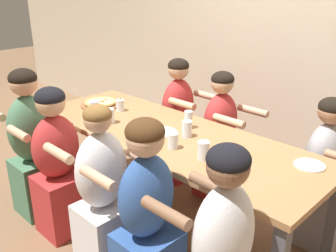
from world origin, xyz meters
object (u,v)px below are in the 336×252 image
drinking_glass_f (95,110)px  diner_near_left (33,148)px  diner_near_midleft (58,168)px  diner_near_midright (147,222)px  empty_plate_a (309,165)px  pizza_board_main (101,103)px  drinking_glass_e (173,142)px  drinking_glass_d (187,130)px  diner_far_right (321,179)px  cocktail_glass_blue (120,106)px  drinking_glass_a (109,117)px  drinking_glass_b (203,152)px  empty_plate_b (163,132)px  diner_near_center (103,199)px  diner_far_midleft (178,125)px  drinking_glass_c (188,121)px  diner_far_center (220,141)px

drinking_glass_f → diner_near_left: size_ratio=0.11×
diner_near_midleft → diner_near_midright: 0.98m
diner_near_left → empty_plate_a: bearing=-65.9°
pizza_board_main → diner_near_midright: 1.50m
drinking_glass_e → diner_near_left: bearing=-158.2°
drinking_glass_d → diner_far_right: 1.03m
cocktail_glass_blue → drinking_glass_a: size_ratio=1.05×
pizza_board_main → empty_plate_a: (1.86, 0.20, -0.02)m
drinking_glass_b → drinking_glass_d: (-0.32, 0.20, 0.00)m
cocktail_glass_blue → drinking_glass_d: 0.79m
empty_plate_b → drinking_glass_a: (-0.45, -0.15, 0.04)m
diner_near_left → diner_near_midright: bearing=-90.0°
diner_near_left → diner_near_midright: (1.37, -0.00, -0.02)m
cocktail_glass_blue → diner_near_midright: size_ratio=0.10×
diner_near_center → diner_near_left: 0.95m
diner_near_midleft → diner_far_midleft: size_ratio=0.98×
diner_far_right → diner_near_left: size_ratio=0.91×
drinking_glass_c → drinking_glass_d: size_ratio=1.14×
drinking_glass_a → diner_far_right: (1.39, 0.82, -0.34)m
drinking_glass_e → diner_near_center: bearing=-112.4°
drinking_glass_b → diner_near_midleft: size_ratio=0.10×
drinking_glass_a → drinking_glass_c: (0.51, 0.35, 0.01)m
drinking_glass_a → drinking_glass_e: 0.69m
cocktail_glass_blue → drinking_glass_f: drinking_glass_f is taller
drinking_glass_f → diner_near_midright: diner_near_midright is taller
drinking_glass_c → diner_far_center: diner_far_center is taller
drinking_glass_d → diner_near_midright: diner_near_midright is taller
drinking_glass_d → diner_near_left: bearing=-147.9°
drinking_glass_b → diner_near_midleft: bearing=-154.6°
empty_plate_a → diner_far_center: 1.10m
diner_near_center → diner_far_center: size_ratio=1.01×
cocktail_glass_blue → drinking_glass_a: cocktail_glass_blue is taller
drinking_glass_c → diner_near_left: bearing=-140.1°
drinking_glass_d → diner_near_midright: bearing=-66.0°
drinking_glass_f → diner_far_right: size_ratio=0.12×
drinking_glass_c → drinking_glass_e: drinking_glass_c is taller
drinking_glass_c → diner_near_left: diner_near_left is taller
empty_plate_b → diner_near_center: diner_near_center is taller
drinking_glass_e → diner_far_right: (0.70, 0.82, -0.33)m
diner_near_midleft → diner_near_center: (0.56, 0.00, -0.02)m
diner_far_midleft → diner_far_center: 0.50m
diner_near_midleft → diner_near_midright: diner_near_midright is taller
drinking_glass_e → diner_near_midright: (0.23, -0.46, -0.29)m
drinking_glass_f → pizza_board_main: bearing=134.8°
drinking_glass_f → empty_plate_b: bearing=12.4°
drinking_glass_b → diner_far_right: diner_far_right is taller
drinking_glass_a → diner_far_right: diner_far_right is taller
empty_plate_b → drinking_glass_a: 0.47m
empty_plate_b → diner_near_center: (0.05, -0.60, -0.28)m
empty_plate_b → diner_far_center: bearing=87.4°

